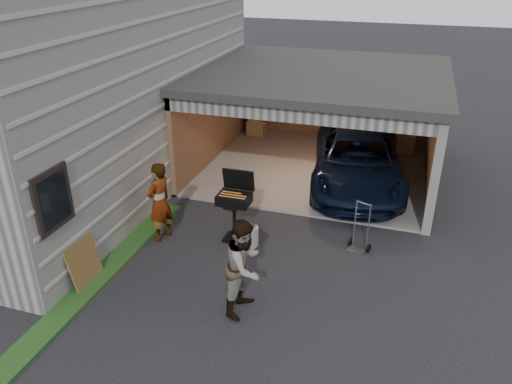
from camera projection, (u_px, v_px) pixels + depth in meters
ground at (209, 293)px, 9.47m from camera, size 80.00×80.00×0.00m
house at (54, 79)px, 13.31m from camera, size 7.00×11.00×5.50m
groundcover_strip at (75, 301)px, 9.21m from camera, size 0.50×8.00×0.06m
garage at (322, 105)px, 14.25m from camera, size 6.80×6.30×2.90m
minivan at (357, 163)px, 13.41m from camera, size 3.02×5.31×1.40m
woman at (159, 202)px, 10.88m from camera, size 0.60×0.76×1.82m
man at (245, 266)px, 8.68m from camera, size 0.81×0.97×1.82m
bbq_grill at (235, 201)px, 10.85m from camera, size 0.71×0.62×1.58m
propane_tank at (252, 236)px, 10.91m from camera, size 0.39×0.39×0.45m
plywood_panel at (84, 263)px, 9.58m from camera, size 0.23×0.82×0.91m
hand_truck at (359, 241)px, 10.73m from camera, size 0.52×0.47×1.15m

